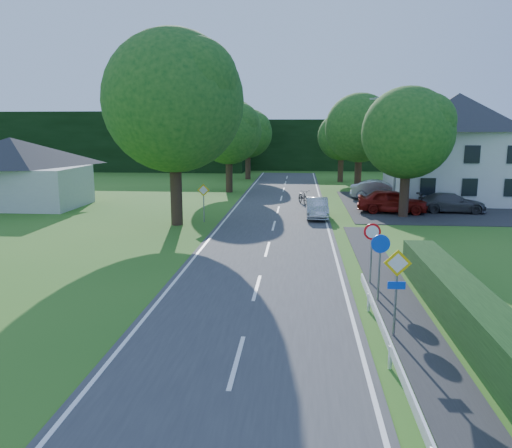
# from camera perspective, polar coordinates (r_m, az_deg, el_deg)

# --- Properties ---
(road) EXTENTS (7.00, 80.00, 0.04)m
(road) POSITION_cam_1_polar(r_m,az_deg,el_deg) (26.50, 1.59, -1.90)
(road) COLOR #39393C
(road) RESTS_ON ground
(parking_pad) EXTENTS (14.00, 16.00, 0.04)m
(parking_pad) POSITION_cam_1_polar(r_m,az_deg,el_deg) (40.60, 19.92, 1.96)
(parking_pad) COLOR #27272A
(parking_pad) RESTS_ON ground
(line_edge_left) EXTENTS (0.12, 80.00, 0.01)m
(line_edge_left) POSITION_cam_1_polar(r_m,az_deg,el_deg) (26.88, -5.35, -1.70)
(line_edge_left) COLOR white
(line_edge_left) RESTS_ON road
(line_edge_right) EXTENTS (0.12, 80.00, 0.01)m
(line_edge_right) POSITION_cam_1_polar(r_m,az_deg,el_deg) (26.50, 8.62, -1.96)
(line_edge_right) COLOR white
(line_edge_right) RESTS_ON road
(line_centre) EXTENTS (0.12, 80.00, 0.01)m
(line_centre) POSITION_cam_1_polar(r_m,az_deg,el_deg) (26.49, 1.59, -1.85)
(line_centre) COLOR white
(line_centre) RESTS_ON road
(tree_main) EXTENTS (9.40, 9.40, 11.64)m
(tree_main) POSITION_cam_1_polar(r_m,az_deg,el_deg) (30.72, -9.32, 10.64)
(tree_main) COLOR #164A17
(tree_main) RESTS_ON ground
(tree_left_far) EXTENTS (7.00, 7.00, 8.58)m
(tree_left_far) POSITION_cam_1_polar(r_m,az_deg,el_deg) (46.28, -3.12, 8.94)
(tree_left_far) COLOR #164A17
(tree_left_far) RESTS_ON ground
(tree_right_far) EXTENTS (7.40, 7.40, 9.09)m
(tree_right_far) POSITION_cam_1_polar(r_m,az_deg,el_deg) (48.12, 11.70, 9.11)
(tree_right_far) COLOR #164A17
(tree_right_far) RESTS_ON ground
(tree_left_back) EXTENTS (6.60, 6.60, 8.07)m
(tree_left_back) POSITION_cam_1_polar(r_m,az_deg,el_deg) (58.13, -0.94, 9.12)
(tree_left_back) COLOR #164A17
(tree_left_back) RESTS_ON ground
(tree_right_back) EXTENTS (6.20, 6.20, 7.56)m
(tree_right_back) POSITION_cam_1_polar(r_m,az_deg,el_deg) (56.01, 9.71, 8.63)
(tree_right_back) COLOR #164A17
(tree_right_back) RESTS_ON ground
(tree_right_mid) EXTENTS (7.00, 7.00, 8.58)m
(tree_right_mid) POSITION_cam_1_polar(r_m,az_deg,el_deg) (34.54, 16.83, 7.80)
(tree_right_mid) COLOR #164A17
(tree_right_mid) RESTS_ON ground
(treeline_left) EXTENTS (44.00, 6.00, 8.00)m
(treeline_left) POSITION_cam_1_polar(r_m,az_deg,el_deg) (73.97, -18.74, 8.92)
(treeline_left) COLOR black
(treeline_left) RESTS_ON ground
(treeline_right) EXTENTS (30.00, 5.00, 7.00)m
(treeline_right) POSITION_cam_1_polar(r_m,az_deg,el_deg) (72.12, 10.30, 8.88)
(treeline_right) COLOR black
(treeline_right) RESTS_ON ground
(bungalow_left) EXTENTS (11.00, 6.50, 5.20)m
(bungalow_left) POSITION_cam_1_polar(r_m,az_deg,el_deg) (41.89, -26.05, 5.48)
(bungalow_left) COLOR #B8B8B3
(bungalow_left) RESTS_ON ground
(house_white) EXTENTS (10.60, 8.40, 8.60)m
(house_white) POSITION_cam_1_polar(r_m,az_deg,el_deg) (43.63, 21.87, 8.21)
(house_white) COLOR silver
(house_white) RESTS_ON ground
(streetlight) EXTENTS (2.03, 0.18, 8.00)m
(streetlight) POSITION_cam_1_polar(r_m,az_deg,el_deg) (36.41, 15.53, 8.29)
(streetlight) COLOR gray
(streetlight) RESTS_ON ground
(sign_priority_right) EXTENTS (0.78, 0.09, 2.59)m
(sign_priority_right) POSITION_cam_1_polar(r_m,az_deg,el_deg) (14.63, 15.80, -5.83)
(sign_priority_right) COLOR gray
(sign_priority_right) RESTS_ON ground
(sign_roundabout) EXTENTS (0.64, 0.08, 2.37)m
(sign_roundabout) POSITION_cam_1_polar(r_m,az_deg,el_deg) (17.52, 13.99, -3.40)
(sign_roundabout) COLOR gray
(sign_roundabout) RESTS_ON ground
(sign_speed_limit) EXTENTS (0.64, 0.11, 2.37)m
(sign_speed_limit) POSITION_cam_1_polar(r_m,az_deg,el_deg) (19.41, 13.11, -1.67)
(sign_speed_limit) COLOR gray
(sign_speed_limit) RESTS_ON ground
(sign_priority_left) EXTENTS (0.78, 0.09, 2.44)m
(sign_priority_left) POSITION_cam_1_polar(r_m,az_deg,el_deg) (31.63, -6.02, 3.28)
(sign_priority_left) COLOR gray
(sign_priority_left) RESTS_ON ground
(moving_car) EXTENTS (1.43, 4.01, 1.32)m
(moving_car) POSITION_cam_1_polar(r_m,az_deg,el_deg) (33.19, 6.99, 1.84)
(moving_car) COLOR #B8B9BE
(moving_car) RESTS_ON road
(motorcycle) EXTENTS (1.31, 2.29, 1.14)m
(motorcycle) POSITION_cam_1_polar(r_m,az_deg,el_deg) (39.05, 5.39, 3.11)
(motorcycle) COLOR black
(motorcycle) RESTS_ON road
(parked_car_red) EXTENTS (5.00, 2.51, 1.64)m
(parked_car_red) POSITION_cam_1_polar(r_m,az_deg,el_deg) (36.16, 15.30, 2.54)
(parked_car_red) COLOR maroon
(parked_car_red) RESTS_ON parking_pad
(parked_car_silver_a) EXTENTS (5.04, 2.36, 1.60)m
(parked_car_silver_a) POSITION_cam_1_polar(r_m,az_deg,el_deg) (42.53, 14.00, 3.79)
(parked_car_silver_a) COLOR #9F9FA4
(parked_car_silver_a) RESTS_ON parking_pad
(parked_car_grey) EXTENTS (4.71, 2.10, 1.34)m
(parked_car_grey) POSITION_cam_1_polar(r_m,az_deg,el_deg) (37.76, 21.43, 2.28)
(parked_car_grey) COLOR #454449
(parked_car_grey) RESTS_ON parking_pad
(parasol) EXTENTS (2.10, 2.13, 1.79)m
(parasol) POSITION_cam_1_polar(r_m,az_deg,el_deg) (42.12, 17.76, 3.66)
(parasol) COLOR red
(parasol) RESTS_ON parking_pad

